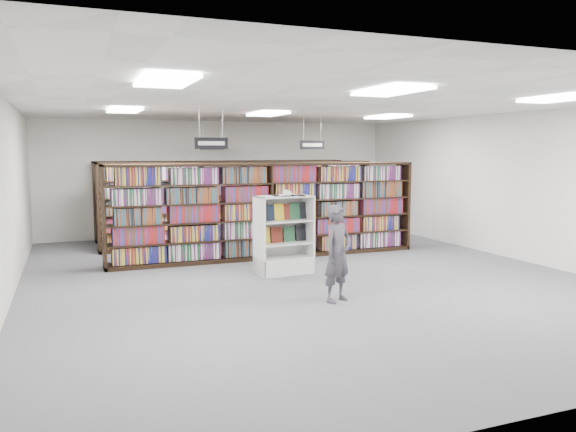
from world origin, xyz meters
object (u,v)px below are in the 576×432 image
object	(u,v)px
bookshelf_row_near	(268,211)
endcap_display	(283,247)
shopper	(338,254)
open_book	(288,194)

from	to	relation	value
bookshelf_row_near	endcap_display	distance (m)	1.72
endcap_display	bookshelf_row_near	bearing A→B (deg)	75.75
endcap_display	shopper	distance (m)	2.26
bookshelf_row_near	shopper	xyz separation A→B (m)	(-0.20, -3.85, -0.29)
endcap_display	shopper	xyz separation A→B (m)	(0.06, -2.24, 0.26)
open_book	shopper	size ratio (longest dim) A/B	0.43
bookshelf_row_near	open_book	size ratio (longest dim) A/B	10.62
bookshelf_row_near	endcap_display	world-z (taller)	bookshelf_row_near
open_book	shopper	world-z (taller)	open_book
shopper	bookshelf_row_near	bearing A→B (deg)	62.19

